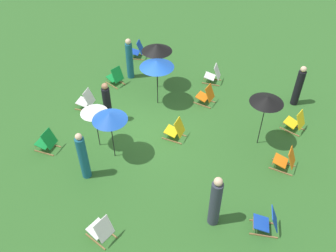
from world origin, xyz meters
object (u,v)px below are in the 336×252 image
object	(u,v)px
umbrella_1	(94,109)
person_1	(83,157)
deckchair_4	(206,96)
person_0	(215,202)
deckchair_3	(286,160)
person_2	(107,104)
deckchair_8	(176,130)
person_3	(298,86)
deckchair_11	(86,100)
umbrella_2	(267,100)
deckchair_10	(47,142)
umbrella_4	(110,116)
deckchair_5	(138,50)
deckchair_0	(115,77)
deckchair_9	(214,75)
deckchair_6	(296,122)
umbrella_0	(157,47)
deckchair_1	(101,230)
deckchair_7	(268,222)
umbrella_3	(157,64)
person_4	(130,59)

from	to	relation	value
umbrella_1	person_1	bearing A→B (deg)	15.70
deckchair_4	person_0	distance (m)	5.50
deckchair_3	person_2	world-z (taller)	person_2
deckchair_8	person_3	size ratio (longest dim) A/B	0.49
person_3	deckchair_4	bearing A→B (deg)	-84.48
deckchair_11	umbrella_2	distance (m)	6.76
deckchair_8	deckchair_10	xyz separation A→B (m)	(2.31, -3.74, 0.00)
umbrella_4	person_0	size ratio (longest dim) A/B	1.01
person_2	person_0	bearing A→B (deg)	126.41
deckchair_4	deckchair_5	world-z (taller)	same
deckchair_0	person_1	bearing A→B (deg)	38.00
deckchair_3	deckchair_5	xyz separation A→B (m)	(-4.31, -7.62, 0.00)
umbrella_2	person_2	world-z (taller)	umbrella_2
deckchair_4	deckchair_9	distance (m)	1.55
deckchair_3	deckchair_9	size ratio (longest dim) A/B	1.00
umbrella_2	deckchair_6	bearing A→B (deg)	139.24
deckchair_5	umbrella_0	bearing A→B (deg)	32.19
deckchair_9	deckchair_11	world-z (taller)	same
deckchair_9	person_3	bearing A→B (deg)	81.53
deckchair_1	person_3	bearing A→B (deg)	169.78
umbrella_2	person_3	size ratio (longest dim) A/B	1.18
deckchair_0	deckchair_9	size ratio (longest dim) A/B	1.04
deckchair_4	deckchair_11	world-z (taller)	same
umbrella_4	deckchair_8	bearing A→B (deg)	137.31
deckchair_8	deckchair_10	world-z (taller)	same
deckchair_1	deckchair_9	size ratio (longest dim) A/B	1.03
deckchair_4	deckchair_7	xyz separation A→B (m)	(4.75, 3.43, 0.00)
deckchair_7	deckchair_8	size ratio (longest dim) A/B	1.02
umbrella_3	person_4	bearing A→B (deg)	-122.87
umbrella_0	person_0	bearing A→B (deg)	38.47
deckchair_1	person_4	distance (m)	7.90
deckchair_0	deckchair_3	size ratio (longest dim) A/B	1.04
umbrella_1	person_4	bearing A→B (deg)	-165.70
deckchair_6	umbrella_1	xyz separation A→B (m)	(3.56, -6.02, 1.21)
deckchair_9	deckchair_10	xyz separation A→B (m)	(6.20, -3.83, 0.00)
deckchair_0	person_0	xyz separation A→B (m)	(4.79, 5.95, 0.51)
deckchair_4	person_3	xyz separation A→B (m)	(-1.42, 3.21, 0.45)
deckchair_3	person_2	bearing A→B (deg)	-84.54
deckchair_9	person_4	bearing A→B (deg)	-79.05
deckchair_7	deckchair_10	distance (m)	7.47
deckchair_6	deckchair_7	bearing A→B (deg)	15.12
deckchair_3	deckchair_0	bearing A→B (deg)	-101.68
deckchair_8	person_0	xyz separation A→B (m)	(2.74, 2.31, 0.51)
deckchair_1	deckchair_3	bearing A→B (deg)	152.94
deckchair_11	deckchair_5	bearing A→B (deg)	172.96
deckchair_1	deckchair_0	bearing A→B (deg)	-138.11
person_1	deckchair_0	bearing A→B (deg)	-83.48
umbrella_0	person_4	world-z (taller)	umbrella_0
deckchair_0	person_0	distance (m)	7.66
deckchair_8	umbrella_4	world-z (taller)	umbrella_4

